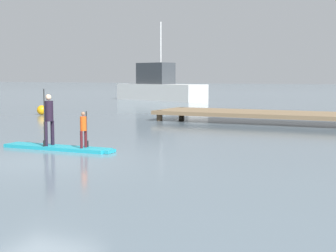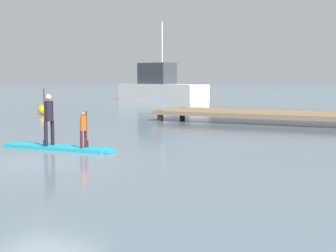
{
  "view_description": "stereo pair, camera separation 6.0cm",
  "coord_description": "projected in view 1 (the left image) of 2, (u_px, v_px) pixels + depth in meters",
  "views": [
    {
      "loc": [
        8.51,
        -10.24,
        2.16
      ],
      "look_at": [
        1.69,
        3.79,
        0.63
      ],
      "focal_mm": 55.61,
      "sensor_mm": 36.0,
      "label": 1
    },
    {
      "loc": [
        8.57,
        -10.21,
        2.16
      ],
      "look_at": [
        1.69,
        3.79,
        0.63
      ],
      "focal_mm": 55.61,
      "sensor_mm": 36.0,
      "label": 2
    }
  ],
  "objects": [
    {
      "name": "paddler_child_solo",
      "position": [
        84.0,
        128.0,
        14.73
      ],
      "size": [
        0.19,
        0.37,
        1.04
      ],
      "color": "#4C1419",
      "rests_on": "paddleboard_near"
    },
    {
      "name": "mooring_buoy_mid",
      "position": [
        42.0,
        110.0,
        28.48
      ],
      "size": [
        0.52,
        0.52,
        0.52
      ],
      "primitive_type": "sphere",
      "color": "orange",
      "rests_on": "ground"
    },
    {
      "name": "floating_dock",
      "position": [
        267.0,
        114.0,
        23.72
      ],
      "size": [
        10.37,
        3.13,
        0.48
      ],
      "color": "#846B4C",
      "rests_on": "ground"
    },
    {
      "name": "fishing_boat_green_midground",
      "position": [
        159.0,
        88.0,
        44.67
      ],
      "size": [
        8.92,
        4.96,
        6.67
      ],
      "color": "silver",
      "rests_on": "ground"
    },
    {
      "name": "paddleboard_near",
      "position": [
        59.0,
        148.0,
        15.14
      ],
      "size": [
        3.6,
        0.72,
        0.1
      ],
      "color": "#1E9EB2",
      "rests_on": "ground"
    },
    {
      "name": "paddler_adult",
      "position": [
        49.0,
        116.0,
        15.18
      ],
      "size": [
        0.27,
        0.48,
        1.67
      ],
      "color": "black",
      "rests_on": "paddleboard_near"
    },
    {
      "name": "ground_plane",
      "position": [
        42.0,
        161.0,
        13.08
      ],
      "size": [
        240.0,
        240.0,
        0.0
      ],
      "primitive_type": "plane",
      "color": "slate"
    }
  ]
}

